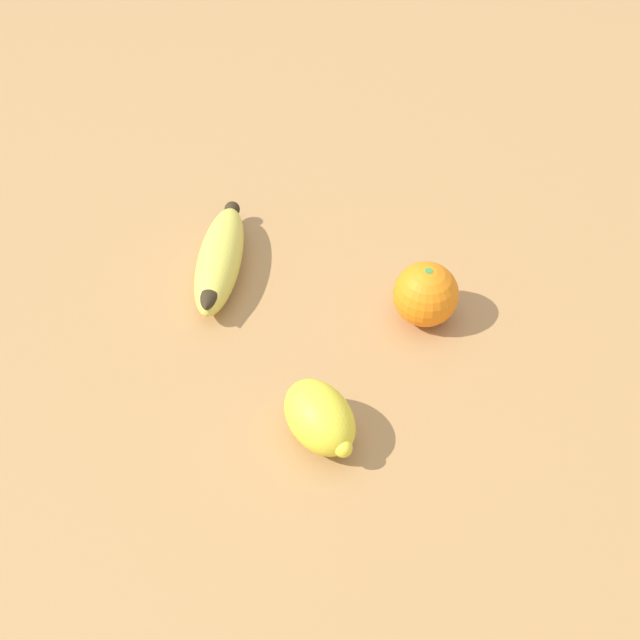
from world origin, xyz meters
name	(u,v)px	position (x,y,z in m)	size (l,w,h in m)	color
ground_plane	(232,276)	(0.00, 0.00, 0.00)	(3.00, 3.00, 0.00)	#A87A47
banana	(220,258)	(0.01, 0.00, 0.02)	(0.06, 0.18, 0.04)	#DBCC4C
orange	(426,294)	(-0.21, 0.03, 0.03)	(0.07, 0.07, 0.07)	orange
lemon	(320,418)	(-0.13, 0.19, 0.03)	(0.10, 0.10, 0.06)	yellow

